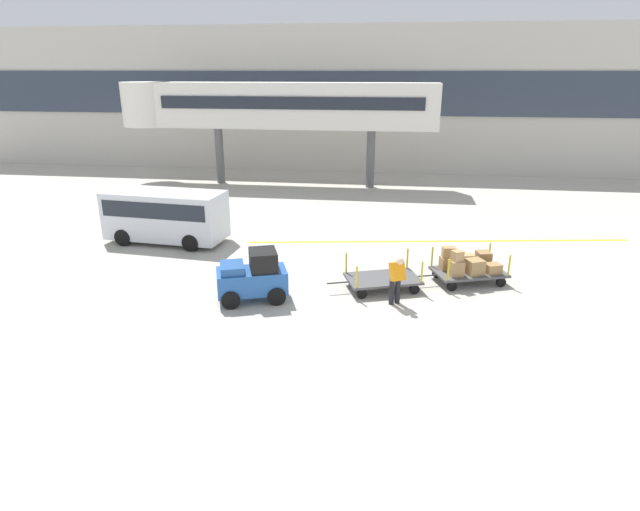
{
  "coord_description": "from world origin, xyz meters",
  "views": [
    {
      "loc": [
        0.3,
        -11.8,
        6.73
      ],
      "look_at": [
        -1.86,
        3.52,
        1.28
      ],
      "focal_mm": 29.7,
      "sensor_mm": 36.0,
      "label": 1
    }
  ],
  "objects_px": {
    "baggage_tug": "(253,277)",
    "baggage_cart_middle": "(468,266)",
    "baggage_cart_lead": "(383,279)",
    "baggage_handler": "(397,278)",
    "shuttle_van": "(165,213)"
  },
  "relations": [
    {
      "from": "baggage_tug",
      "to": "baggage_cart_middle",
      "type": "relative_size",
      "value": 0.76
    },
    {
      "from": "baggage_cart_lead",
      "to": "baggage_cart_middle",
      "type": "bearing_deg",
      "value": 19.78
    },
    {
      "from": "baggage_cart_middle",
      "to": "baggage_handler",
      "type": "height_order",
      "value": "baggage_handler"
    },
    {
      "from": "shuttle_van",
      "to": "baggage_handler",
      "type": "bearing_deg",
      "value": -27.85
    },
    {
      "from": "baggage_tug",
      "to": "baggage_cart_lead",
      "type": "xyz_separation_m",
      "value": [
        3.92,
        1.4,
        -0.41
      ]
    },
    {
      "from": "shuttle_van",
      "to": "baggage_tug",
      "type": "bearing_deg",
      "value": -46.04
    },
    {
      "from": "baggage_cart_middle",
      "to": "shuttle_van",
      "type": "relative_size",
      "value": 0.62
    },
    {
      "from": "baggage_cart_middle",
      "to": "baggage_tug",
      "type": "bearing_deg",
      "value": -160.29
    },
    {
      "from": "baggage_tug",
      "to": "baggage_cart_middle",
      "type": "xyz_separation_m",
      "value": [
        6.7,
        2.4,
        -0.18
      ]
    },
    {
      "from": "baggage_cart_lead",
      "to": "baggage_tug",
      "type": "bearing_deg",
      "value": -160.34
    },
    {
      "from": "baggage_tug",
      "to": "baggage_cart_middle",
      "type": "bearing_deg",
      "value": 19.71
    },
    {
      "from": "baggage_cart_middle",
      "to": "shuttle_van",
      "type": "height_order",
      "value": "shuttle_van"
    },
    {
      "from": "baggage_cart_lead",
      "to": "baggage_handler",
      "type": "bearing_deg",
      "value": -69.4
    },
    {
      "from": "baggage_cart_lead",
      "to": "baggage_cart_middle",
      "type": "distance_m",
      "value": 2.97
    },
    {
      "from": "baggage_cart_lead",
      "to": "baggage_cart_middle",
      "type": "height_order",
      "value": "baggage_cart_middle"
    }
  ]
}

